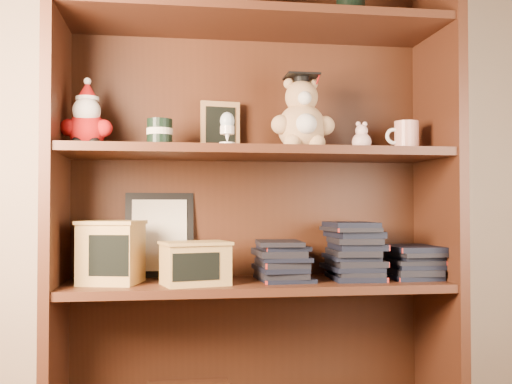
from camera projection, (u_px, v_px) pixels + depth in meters
bookcase at (253, 206)px, 1.87m from camera, size 1.20×0.35×1.60m
shelf_lower at (256, 285)px, 1.81m from camera, size 1.14×0.33×0.02m
shelf_upper at (256, 153)px, 1.82m from camera, size 1.14×0.33×0.02m
santa_plush at (87, 121)px, 1.75m from camera, size 0.15×0.11×0.21m
teachers_tin at (160, 133)px, 1.78m from camera, size 0.08×0.08×0.09m
chalkboard_plaque at (220, 128)px, 1.92m from camera, size 0.13×0.08×0.16m
egg_cup at (227, 128)px, 1.73m from camera, size 0.05×0.05×0.10m
grad_teddy_bear at (302, 120)px, 1.84m from camera, size 0.20×0.17×0.24m
pink_figurine at (362, 139)px, 1.87m from camera, size 0.06×0.06×0.10m
teacher_mug at (406, 136)px, 1.89m from camera, size 0.11×0.08×0.10m
certificate_frame at (159, 235)px, 1.91m from camera, size 0.22×0.06×0.27m
treats_box at (112, 252)px, 1.75m from camera, size 0.20×0.20×0.18m
pencils_box at (195, 263)px, 1.72m from camera, size 0.22×0.18×0.12m
book_stack_left at (281, 260)px, 1.82m from camera, size 0.14×0.20×0.13m
book_stack_mid at (353, 251)px, 1.86m from camera, size 0.14×0.20×0.18m
book_stack_right at (413, 260)px, 1.88m from camera, size 0.14×0.20×0.11m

